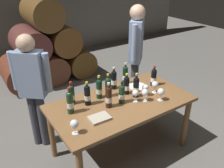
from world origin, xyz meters
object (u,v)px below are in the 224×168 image
at_px(wine_glass_2, 135,93).
at_px(taster_seated_left, 32,84).
at_px(wine_bottle_11, 108,87).
at_px(sommelier_presenting, 136,49).
at_px(serving_plate, 137,86).
at_px(wine_bottle_9, 125,75).
at_px(wine_glass_3, 74,124).
at_px(wine_bottle_8, 87,95).
at_px(tasting_notebook, 99,118).
at_px(wine_bottle_5, 154,77).
at_px(wine_bottle_3, 109,97).
at_px(wine_bottle_7, 70,102).
at_px(wine_bottle_6, 136,87).
at_px(wine_glass_1, 161,92).
at_px(wine_glass_4, 155,85).
at_px(wine_bottle_1, 99,88).
at_px(dining_table, 121,108).
at_px(wine_bottle_4, 126,85).
at_px(wine_glass_5, 145,88).
at_px(wine_bottle_0, 72,94).
at_px(wine_bottle_2, 114,79).
at_px(wine_bottle_10, 122,94).
at_px(wine_glass_0, 145,93).

height_order(wine_glass_2, taster_seated_left, taster_seated_left).
relative_size(wine_bottle_11, sommelier_presenting, 0.18).
relative_size(wine_glass_2, serving_plate, 0.63).
distance_m(wine_bottle_9, wine_glass_3, 1.19).
distance_m(wine_bottle_8, tasting_notebook, 0.35).
distance_m(wine_bottle_5, wine_bottle_9, 0.38).
bearing_deg(wine_bottle_3, wine_bottle_7, 162.34).
height_order(tasting_notebook, sommelier_presenting, sommelier_presenting).
xyz_separation_m(wine_bottle_6, wine_glass_1, (0.19, -0.24, -0.02)).
distance_m(wine_glass_3, wine_glass_4, 1.21).
bearing_deg(wine_bottle_1, serving_plate, -3.68).
height_order(dining_table, wine_bottle_8, wine_bottle_8).
xyz_separation_m(wine_bottle_6, wine_bottle_11, (-0.28, 0.19, -0.00)).
distance_m(wine_glass_2, wine_glass_4, 0.34).
bearing_deg(wine_bottle_3, wine_bottle_4, 20.97).
relative_size(wine_glass_3, wine_glass_5, 1.02).
relative_size(wine_bottle_4, wine_bottle_6, 0.89).
xyz_separation_m(wine_bottle_8, sommelier_presenting, (1.17, 0.58, 0.16)).
distance_m(wine_glass_4, taster_seated_left, 1.52).
height_order(wine_bottle_0, serving_plate, wine_bottle_0).
xyz_separation_m(wine_bottle_9, serving_plate, (0.08, -0.16, -0.13)).
height_order(sommelier_presenting, taster_seated_left, sommelier_presenting).
relative_size(wine_bottle_5, wine_bottle_9, 0.92).
height_order(wine_bottle_2, tasting_notebook, wine_bottle_2).
height_order(wine_bottle_6, wine_glass_1, wine_bottle_6).
bearing_deg(wine_glass_2, taster_seated_left, 139.95).
height_order(wine_bottle_0, tasting_notebook, wine_bottle_0).
distance_m(wine_bottle_7, wine_bottle_11, 0.54).
height_order(wine_bottle_8, taster_seated_left, taster_seated_left).
xyz_separation_m(wine_bottle_5, taster_seated_left, (-1.42, 0.62, 0.04)).
bearing_deg(wine_bottle_3, tasting_notebook, -145.24).
xyz_separation_m(wine_bottle_4, wine_bottle_9, (0.15, 0.23, 0.01)).
bearing_deg(serving_plate, wine_glass_1, -88.35).
bearing_deg(wine_bottle_0, wine_bottle_7, -119.68).
bearing_deg(wine_bottle_0, tasting_notebook, -76.68).
relative_size(wine_bottle_11, wine_glass_4, 1.95).
relative_size(wine_bottle_2, wine_bottle_9, 0.98).
bearing_deg(wine_bottle_7, taster_seated_left, 110.01).
distance_m(wine_bottle_7, wine_bottle_8, 0.24).
xyz_separation_m(wine_bottle_0, wine_bottle_10, (0.50, -0.30, -0.00)).
relative_size(wine_bottle_4, wine_bottle_7, 0.88).
bearing_deg(wine_bottle_4, wine_bottle_1, 163.28).
distance_m(wine_glass_0, taster_seated_left, 1.37).
relative_size(tasting_notebook, taster_seated_left, 0.14).
height_order(wine_bottle_1, wine_bottle_9, wine_bottle_9).
xyz_separation_m(wine_glass_2, wine_glass_5, (0.19, 0.04, 0.00)).
height_order(wine_bottle_1, wine_bottle_6, wine_bottle_6).
relative_size(wine_bottle_4, wine_bottle_5, 0.99).
bearing_deg(wine_bottle_7, tasting_notebook, -54.42).
height_order(wine_bottle_8, wine_bottle_10, wine_bottle_8).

